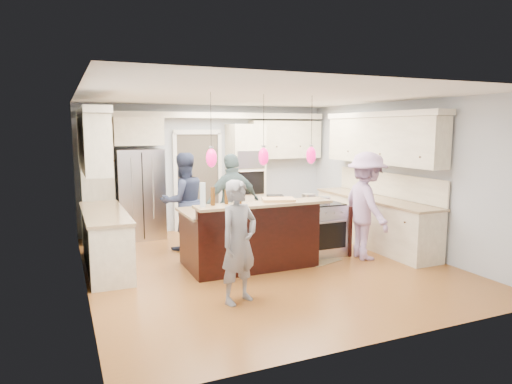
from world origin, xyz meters
The scene contains 23 objects.
ground_plane centered at (0.00, 0.00, 0.00)m, with size 6.00×6.00×0.00m, color #AC662F.
room_shell centered at (0.00, 0.00, 1.82)m, with size 5.54×6.04×2.72m.
refrigerator centered at (-1.55, 2.64, 0.90)m, with size 0.90×0.70×1.80m, color #B7B7BC.
oven_column centered at (0.75, 2.67, 1.15)m, with size 0.72×0.69×2.30m.
back_upper_cabinets centered at (-0.75, 2.76, 1.67)m, with size 5.30×0.61×2.54m.
right_counter_run centered at (2.44, 0.30, 1.06)m, with size 0.64×3.10×2.51m.
left_cabinets centered at (-2.44, 0.80, 1.06)m, with size 0.64×2.30×2.51m.
kitchen_island centered at (-0.25, 0.07, 0.48)m, with size 2.10×1.46×1.12m.
island_range centered at (1.16, 0.15, 0.46)m, with size 0.82×0.71×0.92m.
pendant_lights centered at (-0.25, -0.51, 1.80)m, with size 1.75×0.15×1.03m.
person_bar_end centered at (-0.97, -1.36, 0.79)m, with size 0.57×0.38×1.58m, color slate.
person_far_left centered at (-0.96, 1.45, 0.89)m, with size 0.86×0.67×1.78m, color #28314E.
person_far_right centered at (-0.23, 0.85, 0.89)m, with size 1.04×0.43×1.78m, color #4A6568.
person_range_side centered at (1.72, -0.37, 0.91)m, with size 1.18×0.68×1.82m, color #A987B7.
floor_rug centered at (0.87, 0.03, 0.01)m, with size 0.64×0.93×0.01m, color olive.
water_bottle centered at (-1.20, -0.55, 1.29)m, with size 0.08×0.08×0.34m, color silver.
beer_bottle_a centered at (-1.02, -0.46, 1.25)m, with size 0.07×0.07×0.26m, color #4A2A0D.
beer_bottle_b centered at (-0.65, -0.56, 1.23)m, with size 0.05×0.05×0.21m, color #4A2A0D.
beer_bottle_c centered at (-0.81, -0.44, 1.23)m, with size 0.05×0.05×0.21m, color #4A2A0D.
drink_can centered at (-0.71, -0.52, 1.17)m, with size 0.06×0.06×0.11m, color #B7B7BC.
cutting_board centered at (0.02, -0.47, 1.14)m, with size 0.48×0.34×0.04m, color tan.
pot_large centered at (1.01, 0.34, 0.99)m, with size 0.25×0.25×0.14m, color #B7B7BC.
pot_small centered at (1.22, 0.15, 0.97)m, with size 0.21×0.21×0.10m, color #B7B7BC.
Camera 1 is at (-3.00, -6.60, 2.21)m, focal length 32.00 mm.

